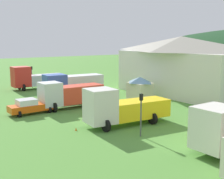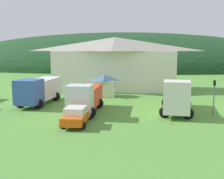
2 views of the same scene
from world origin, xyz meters
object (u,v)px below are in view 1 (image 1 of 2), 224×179
Objects in this scene: traffic_cone_near_pickup at (76,131)px; tow_truck_silver at (69,94)px; depot_building at (181,65)px; service_pickup_orange at (31,106)px; play_shed_cream at (140,88)px; box_truck_blue at (72,84)px; crane_truck_red at (34,78)px; traffic_light_east at (141,110)px; traffic_light_west at (32,74)px; flatbed_truck_yellow at (121,107)px.

tow_truck_silver is at bearing 155.32° from traffic_cone_near_pickup.
service_pickup_orange is (-1.56, -22.06, -3.51)m from depot_building.
play_shed_cream is 9.61m from box_truck_blue.
traffic_light_east is at bearing 86.72° from crane_truck_red.
traffic_light_east reaches higher than tow_truck_silver.
service_pickup_orange is 8.23× the size of traffic_cone_near_pickup.
depot_building is at bearing 38.59° from traffic_light_west.
tow_truck_silver is 0.90× the size of flatbed_truck_yellow.
play_shed_cream is at bearing 118.17° from traffic_cone_near_pickup.
depot_building is at bearing -148.12° from flatbed_truck_yellow.
traffic_light_west is (-17.16, 2.28, 0.55)m from tow_truck_silver.
depot_building is 7.60m from play_shed_cream.
flatbed_truck_yellow reaches higher than tow_truck_silver.
flatbed_truck_yellow is (15.77, -3.50, -0.08)m from box_truck_blue.
crane_truck_red is at bearing -73.79° from box_truck_blue.
traffic_light_east reaches higher than traffic_cone_near_pickup.
traffic_light_east is at bearing 90.47° from tow_truck_silver.
crane_truck_red is at bearing -138.90° from depot_building.
flatbed_truck_yellow reaches higher than traffic_light_east.
play_shed_cream is 0.42× the size of tow_truck_silver.
box_truck_blue is 14.30× the size of traffic_cone_near_pickup.
depot_building is 6.41× the size of play_shed_cream.
depot_building is 21.05m from traffic_light_east.
depot_building reaches higher than service_pickup_orange.
depot_building reaches higher than traffic_light_east.
depot_building is at bearing 176.54° from service_pickup_orange.
flatbed_truck_yellow is at bearing 119.37° from service_pickup_orange.
play_shed_cream is at bearing 24.05° from traffic_light_west.
play_shed_cream reaches higher than traffic_cone_near_pickup.
box_truck_blue is 19.75m from traffic_light_east.
flatbed_truck_yellow is 1.72× the size of service_pickup_orange.
crane_truck_red is at bearing 175.22° from traffic_light_east.
box_truck_blue is at bearing -142.59° from service_pickup_orange.
service_pickup_orange is at bearing 42.25° from box_truck_blue.
traffic_cone_near_pickup is (8.42, -3.87, -1.67)m from tow_truck_silver.
box_truck_blue is 1.13× the size of tow_truck_silver.
box_truck_blue reaches higher than service_pickup_orange.
flatbed_truck_yellow is 3.63m from traffic_light_east.
traffic_light_west reaches higher than traffic_cone_near_pickup.
play_shed_cream is at bearing 177.95° from service_pickup_orange.
traffic_cone_near_pickup is (14.74, -7.75, -1.80)m from box_truck_blue.
box_truck_blue reaches higher than play_shed_cream.
depot_building reaches higher than flatbed_truck_yellow.
box_truck_blue is at bearing -95.24° from flatbed_truck_yellow.
traffic_light_east is (3.53, -0.71, 0.52)m from flatbed_truck_yellow.
play_shed_cream is 16.16m from traffic_light_east.
tow_truck_silver is at bearing -7.58° from traffic_light_west.
traffic_light_west is at bearing -141.41° from depot_building.
tow_truck_silver is at bearing -177.82° from service_pickup_orange.
tow_truck_silver is (6.32, -3.88, -0.13)m from box_truck_blue.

